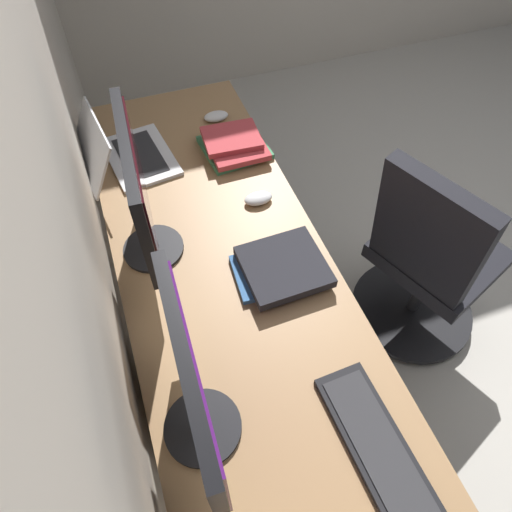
% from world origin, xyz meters
% --- Properties ---
extents(wall_back, '(5.03, 0.10, 2.60)m').
position_xyz_m(wall_back, '(0.00, 2.02, 1.30)').
color(wall_back, beige).
rests_on(wall_back, ground).
extents(desk, '(2.36, 0.68, 0.73)m').
position_xyz_m(desk, '(-0.12, 1.61, 0.67)').
color(desk, '#936D47').
rests_on(desk, ground).
extents(drawer_pedestal, '(0.40, 0.51, 0.69)m').
position_xyz_m(drawer_pedestal, '(-0.27, 1.64, 0.35)').
color(drawer_pedestal, '#936D47').
rests_on(drawer_pedestal, ground).
extents(monitor_primary, '(0.49, 0.20, 0.45)m').
position_xyz_m(monitor_primary, '(0.18, 1.81, 0.99)').
color(monitor_primary, black).
rests_on(monitor_primary, desk).
extents(monitor_secondary, '(0.50, 0.20, 0.43)m').
position_xyz_m(monitor_secondary, '(-0.44, 1.82, 0.98)').
color(monitor_secondary, black).
rests_on(monitor_secondary, desk).
extents(laptop_leftmost, '(0.38, 0.38, 0.22)m').
position_xyz_m(laptop_leftmost, '(0.64, 1.84, 0.78)').
color(laptop_leftmost, silver).
rests_on(laptop_leftmost, desk).
extents(keyboard_main, '(0.43, 0.16, 0.02)m').
position_xyz_m(keyboard_main, '(-0.63, 1.43, 0.74)').
color(keyboard_main, black).
rests_on(keyboard_main, desk).
extents(mouse_main, '(0.06, 0.10, 0.03)m').
position_xyz_m(mouse_main, '(0.27, 1.41, 0.75)').
color(mouse_main, silver).
rests_on(mouse_main, desk).
extents(mouse_spare, '(0.06, 0.10, 0.03)m').
position_xyz_m(mouse_spare, '(0.79, 1.42, 0.75)').
color(mouse_spare, silver).
rests_on(mouse_spare, desk).
extents(book_stack_near, '(0.24, 0.29, 0.05)m').
position_xyz_m(book_stack_near, '(-0.05, 1.45, 0.76)').
color(book_stack_near, '#38669E').
rests_on(book_stack_near, desk).
extents(book_stack_far, '(0.26, 0.26, 0.07)m').
position_xyz_m(book_stack_far, '(0.57, 1.41, 0.76)').
color(book_stack_far, '#3D8456').
rests_on(book_stack_far, desk).
extents(office_chair, '(0.57, 0.61, 0.97)m').
position_xyz_m(office_chair, '(-0.04, 0.81, 0.46)').
color(office_chair, black).
rests_on(office_chair, ground).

